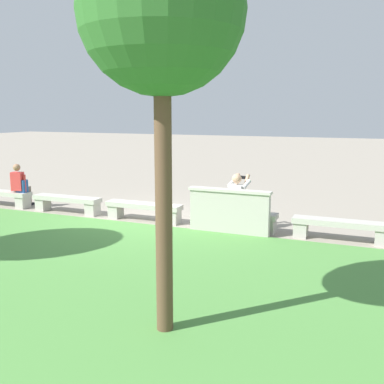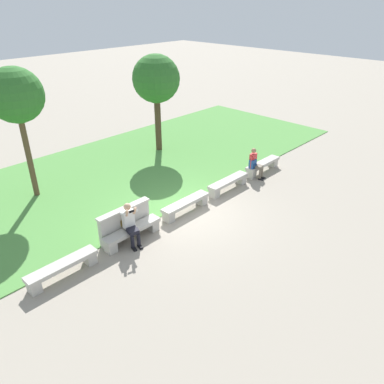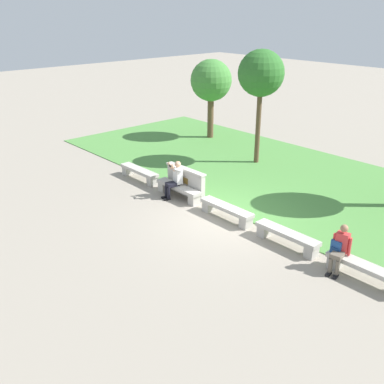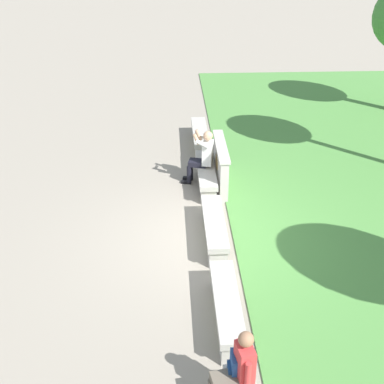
{
  "view_description": "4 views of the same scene",
  "coord_description": "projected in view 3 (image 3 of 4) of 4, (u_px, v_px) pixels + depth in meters",
  "views": [
    {
      "loc": [
        -5.32,
        9.65,
        2.69
      ],
      "look_at": [
        -1.08,
        -0.54,
        0.72
      ],
      "focal_mm": 42.0,
      "sensor_mm": 36.0,
      "label": 1
    },
    {
      "loc": [
        -8.0,
        -7.95,
        6.74
      ],
      "look_at": [
        -0.23,
        -0.52,
        1.07
      ],
      "focal_mm": 35.0,
      "sensor_mm": 36.0,
      "label": 2
    },
    {
      "loc": [
        8.84,
        -9.44,
        6.26
      ],
      "look_at": [
        -0.85,
        -0.71,
        0.86
      ],
      "focal_mm": 42.0,
      "sensor_mm": 36.0,
      "label": 3
    },
    {
      "loc": [
        8.84,
        -0.85,
        5.84
      ],
      "look_at": [
        -0.13,
        -0.43,
        1.0
      ],
      "focal_mm": 50.0,
      "sensor_mm": 36.0,
      "label": 4
    }
  ],
  "objects": [
    {
      "name": "tree_left_background",
      "position": [
        261.0,
        74.0,
        18.02
      ],
      "size": [
        1.88,
        1.88,
        4.73
      ],
      "color": "brown",
      "rests_on": "ground"
    },
    {
      "name": "ground_plane",
      "position": [
        226.0,
        219.0,
        14.3
      ],
      "size": [
        80.0,
        80.0,
        0.0
      ],
      "primitive_type": "plane",
      "color": "gray"
    },
    {
      "name": "grass_strip",
      "position": [
        307.0,
        185.0,
        17.0
      ],
      "size": [
        23.38,
        8.0,
        0.03
      ],
      "primitive_type": "cube",
      "color": "#518E42",
      "rests_on": "ground"
    },
    {
      "name": "bench_far",
      "position": [
        287.0,
        236.0,
        12.58
      ],
      "size": [
        2.0,
        0.4,
        0.45
      ],
      "color": "#B7B2A8",
      "rests_on": "ground"
    },
    {
      "name": "backpack",
      "position": [
        337.0,
        247.0,
        11.37
      ],
      "size": [
        0.28,
        0.24,
        0.43
      ],
      "color": "#234C8C",
      "rests_on": "bench_end"
    },
    {
      "name": "backrest_wall_with_plaque",
      "position": [
        186.0,
        181.0,
        15.93
      ],
      "size": [
        1.87,
        0.24,
        1.01
      ],
      "color": "#B7B2A8",
      "rests_on": "ground"
    },
    {
      "name": "bench_end",
      "position": [
        365.0,
        270.0,
        10.96
      ],
      "size": [
        2.0,
        0.4,
        0.45
      ],
      "color": "#B7B2A8",
      "rests_on": "ground"
    },
    {
      "name": "bench_main",
      "position": [
        139.0,
        172.0,
        17.41
      ],
      "size": [
        2.0,
        0.4,
        0.45
      ],
      "color": "#B7B2A8",
      "rests_on": "ground"
    },
    {
      "name": "person_distant",
      "position": [
        340.0,
        247.0,
        11.26
      ],
      "size": [
        0.47,
        0.71,
        1.26
      ],
      "color": "black",
      "rests_on": "ground"
    },
    {
      "name": "person_photographer",
      "position": [
        175.0,
        178.0,
        15.65
      ],
      "size": [
        0.53,
        0.77,
        1.32
      ],
      "color": "black",
      "rests_on": "ground"
    },
    {
      "name": "tree_right_background",
      "position": [
        211.0,
        81.0,
        22.06
      ],
      "size": [
        2.04,
        2.04,
        3.92
      ],
      "color": "brown",
      "rests_on": "ground"
    },
    {
      "name": "bench_near",
      "position": [
        179.0,
        189.0,
        15.8
      ],
      "size": [
        2.0,
        0.4,
        0.45
      ],
      "color": "#B7B2A8",
      "rests_on": "ground"
    },
    {
      "name": "bench_mid",
      "position": [
        227.0,
        210.0,
        14.19
      ],
      "size": [
        2.0,
        0.4,
        0.45
      ],
      "color": "#B7B2A8",
      "rests_on": "ground"
    }
  ]
}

